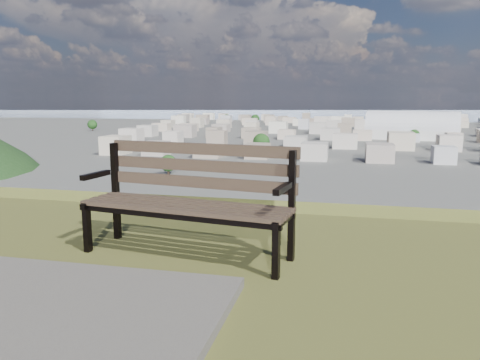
# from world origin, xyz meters

# --- Properties ---
(park_bench) EXTENTS (1.81, 0.81, 0.91)m
(park_bench) POSITION_xyz_m (-0.91, 2.44, 25.52)
(park_bench) COLOR #433626
(park_bench) RESTS_ON hilltop_mesa
(arena) EXTENTS (59.32, 33.19, 23.65)m
(arena) POSITION_xyz_m (40.43, 316.85, 5.58)
(arena) COLOR silver
(arena) RESTS_ON ground
(city_blocks) EXTENTS (395.00, 361.00, 7.00)m
(city_blocks) POSITION_xyz_m (0.00, 394.44, 3.50)
(city_blocks) COLOR beige
(city_blocks) RESTS_ON ground
(city_trees) EXTENTS (406.52, 387.20, 9.98)m
(city_trees) POSITION_xyz_m (-26.39, 319.00, 4.83)
(city_trees) COLOR #34241A
(city_trees) RESTS_ON ground
(bay_water) EXTENTS (2400.00, 700.00, 0.12)m
(bay_water) POSITION_xyz_m (0.00, 900.00, 0.00)
(bay_water) COLOR #97ADC0
(bay_water) RESTS_ON ground
(far_hills) EXTENTS (2050.00, 340.00, 60.00)m
(far_hills) POSITION_xyz_m (-60.92, 1402.93, 25.47)
(far_hills) COLOR #95A0B9
(far_hills) RESTS_ON ground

